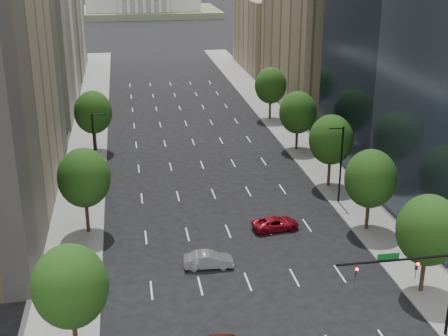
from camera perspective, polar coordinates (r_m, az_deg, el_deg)
sidewalk_left at (r=70.90m, az=-13.50°, el=-3.10°), size 6.00×200.00×0.15m
sidewalk_right at (r=75.01m, az=10.80°, el=-1.57°), size 6.00×200.00×0.15m
midrise_cream_left at (r=109.64m, az=-18.09°, el=14.09°), size 14.00×30.00×35.00m
filler_left at (r=143.13m, az=-15.96°, el=12.10°), size 14.00×26.00×18.00m
parking_tan_right at (r=111.38m, az=8.92°, el=13.60°), size 14.00×30.00×30.00m
filler_right at (r=143.72m, az=4.63°, el=12.43°), size 14.00×26.00×16.00m
tree_right_1 at (r=52.21m, az=18.56°, el=-5.54°), size 5.20×5.20×8.75m
tree_right_2 at (r=62.14m, az=13.55°, el=-0.98°), size 5.20×5.20×8.61m
tree_right_3 at (r=72.58m, az=9.98°, el=2.62°), size 5.20×5.20×8.89m
tree_right_4 at (r=85.47m, az=6.91°, el=5.17°), size 5.20×5.20×8.46m
tree_right_5 at (r=100.40m, az=4.38°, el=7.70°), size 5.20×5.20×8.75m
tree_left_0 at (r=43.26m, az=-14.18°, el=-10.69°), size 5.20×5.20×8.75m
tree_left_1 at (r=61.20m, az=-12.96°, el=-0.91°), size 5.20×5.20×8.97m
tree_left_2 at (r=86.04m, az=-12.14°, el=5.11°), size 5.20×5.20×8.68m
streetlight_rn at (r=68.28m, az=10.84°, el=0.49°), size 1.70×0.20×9.00m
streetlight_ln at (r=73.78m, az=-11.99°, el=1.92°), size 1.70×0.20×9.00m
traffic_signal at (r=46.27m, az=18.02°, el=-9.75°), size 9.12×0.40×7.38m
foothills at (r=609.62m, az=-5.47°, el=14.08°), size 720.00×413.00×263.00m
car_silver at (r=55.54m, az=-1.46°, el=-8.59°), size 4.55×1.81×1.47m
car_red_far at (r=62.65m, az=4.84°, el=-5.20°), size 5.05×2.83×1.33m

